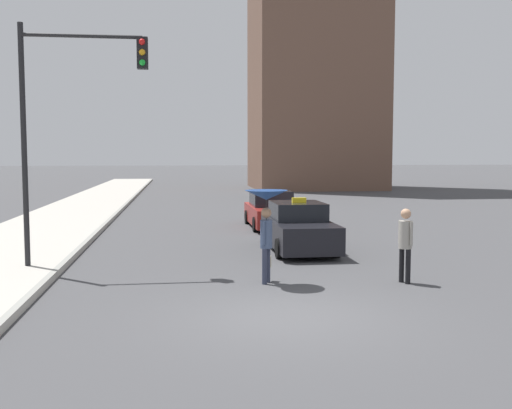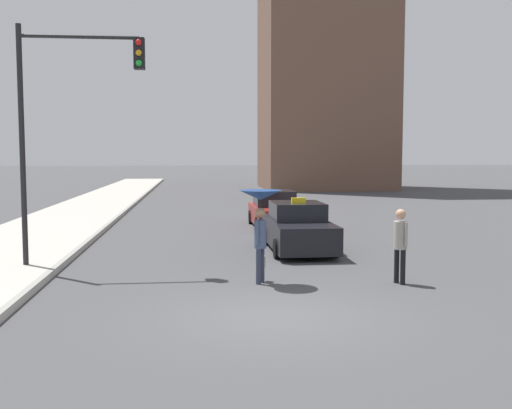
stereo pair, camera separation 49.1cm
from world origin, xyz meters
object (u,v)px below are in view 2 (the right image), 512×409
Objects in this scene: pedestrian_man at (400,239)px; traffic_light at (68,104)px; taxi at (298,229)px; sedan_red at (275,211)px; pedestrian_with_umbrella at (260,209)px.

pedestrian_man is 0.28× the size of traffic_light.
pedestrian_man is (1.54, -5.07, 0.36)m from taxi.
sedan_red is 2.03× the size of pedestrian_with_umbrella.
pedestrian_man is at bearing 97.49° from sedan_red.
sedan_red is at bearing 19.08° from pedestrian_with_umbrella.
taxi reaches higher than sedan_red.
pedestrian_with_umbrella is 1.25× the size of pedestrian_man.
pedestrian_with_umbrella reaches higher than taxi.
taxi is 5.31m from pedestrian_man.
taxi is 7.88m from traffic_light.
traffic_light is at bearing 21.63° from taxi.
pedestrian_man is at bearing -68.38° from pedestrian_with_umbrella.
sedan_red is 11.26m from pedestrian_man.
traffic_light is (-8.03, 2.50, 3.29)m from pedestrian_man.
pedestrian_with_umbrella reaches higher than sedan_red.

